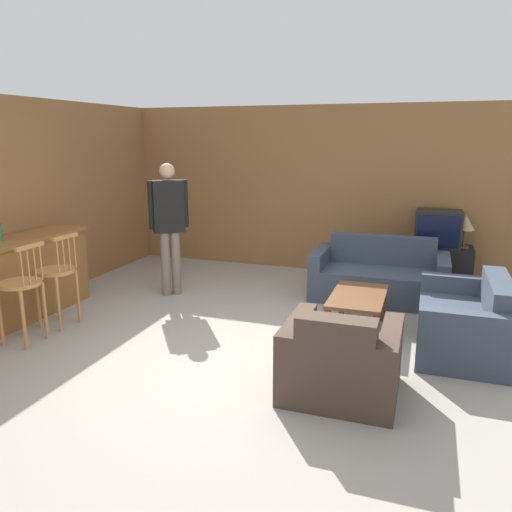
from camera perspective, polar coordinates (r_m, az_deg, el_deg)
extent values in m
plane|color=gray|center=(4.90, -1.34, -12.10)|extent=(24.00, 24.00, 0.00)
cube|color=olive|center=(8.02, 7.88, 7.50)|extent=(9.40, 0.08, 2.60)
cube|color=olive|center=(7.34, -22.17, 6.09)|extent=(0.08, 8.69, 2.60)
cylinder|color=#B77F42|center=(5.69, -25.41, -2.85)|extent=(0.43, 0.43, 0.04)
cylinder|color=#B77F42|center=(5.99, -25.12, -5.38)|extent=(0.04, 0.04, 0.62)
cylinder|color=#B77F42|center=(5.79, -27.19, -6.22)|extent=(0.04, 0.04, 0.62)
cylinder|color=#B77F42|center=(5.78, -22.96, -5.80)|extent=(0.04, 0.04, 0.62)
cylinder|color=#B77F42|center=(5.58, -25.03, -6.70)|extent=(0.04, 0.04, 0.62)
cylinder|color=#B77F42|center=(5.60, -23.36, -0.74)|extent=(0.02, 0.02, 0.36)
cylinder|color=#B77F42|center=(5.54, -23.95, -0.95)|extent=(0.02, 0.02, 0.36)
cylinder|color=#B77F42|center=(5.48, -24.56, -1.16)|extent=(0.02, 0.02, 0.36)
cylinder|color=#B77F42|center=(5.42, -25.18, -1.37)|extent=(0.02, 0.02, 0.36)
cube|color=#B77F42|center=(5.47, -24.45, 0.99)|extent=(0.04, 0.37, 0.04)
cylinder|color=#B77F42|center=(6.06, -21.94, -1.57)|extent=(0.46, 0.46, 0.04)
cylinder|color=#B77F42|center=(6.36, -21.70, -4.00)|extent=(0.04, 0.04, 0.62)
cylinder|color=#B77F42|center=(6.16, -23.65, -4.73)|extent=(0.04, 0.04, 0.62)
cylinder|color=#B77F42|center=(6.15, -19.68, -4.39)|extent=(0.04, 0.04, 0.62)
cylinder|color=#B77F42|center=(5.95, -21.63, -5.16)|extent=(0.04, 0.04, 0.62)
cylinder|color=#B77F42|center=(5.98, -19.99, 0.39)|extent=(0.02, 0.02, 0.36)
cylinder|color=#B77F42|center=(5.92, -20.55, 0.22)|extent=(0.02, 0.02, 0.36)
cylinder|color=#B77F42|center=(5.86, -21.12, 0.04)|extent=(0.02, 0.02, 0.36)
cylinder|color=#B77F42|center=(5.80, -21.70, -0.14)|extent=(0.02, 0.02, 0.36)
cube|color=#B77F42|center=(5.85, -21.00, 2.05)|extent=(0.06, 0.37, 0.04)
cube|color=#384251|center=(6.85, 13.81, -3.13)|extent=(1.42, 0.91, 0.41)
cube|color=#384251|center=(7.09, 14.26, 0.73)|extent=(1.42, 0.22, 0.39)
cube|color=#384251|center=(6.93, 7.37, -1.74)|extent=(0.16, 0.91, 0.62)
cube|color=#384251|center=(6.81, 20.48, -2.77)|extent=(0.16, 0.91, 0.62)
cube|color=#423328|center=(4.36, 9.68, -12.71)|extent=(0.61, 0.86, 0.41)
cube|color=#423328|center=(3.91, 9.11, -9.57)|extent=(0.61, 0.22, 0.37)
cube|color=#423328|center=(4.28, 14.96, -11.99)|extent=(0.16, 0.86, 0.61)
cube|color=#423328|center=(4.38, 4.65, -10.92)|extent=(0.16, 0.86, 0.61)
cube|color=#384251|center=(5.52, 22.36, -7.83)|extent=(0.83, 1.10, 0.41)
cube|color=#384251|center=(5.43, 25.96, -4.24)|extent=(0.22, 1.10, 0.36)
cube|color=#384251|center=(6.08, 22.16, -4.89)|extent=(0.83, 0.16, 0.61)
cube|color=#384251|center=(4.90, 22.82, -9.32)|extent=(0.83, 0.16, 0.61)
cube|color=brown|center=(5.60, 11.60, -4.51)|extent=(0.57, 1.01, 0.04)
cube|color=brown|center=(5.27, 8.11, -8.00)|extent=(0.06, 0.06, 0.40)
cube|color=brown|center=(5.21, 13.51, -8.51)|extent=(0.06, 0.06, 0.40)
cube|color=brown|center=(6.14, 9.80, -4.94)|extent=(0.06, 0.06, 0.40)
cube|color=brown|center=(6.08, 14.41, -5.34)|extent=(0.06, 0.06, 0.40)
cube|color=black|center=(7.68, 19.75, -1.06)|extent=(1.00, 0.50, 0.59)
cube|color=black|center=(7.57, 20.08, 2.99)|extent=(0.63, 0.51, 0.52)
cube|color=black|center=(7.32, 20.10, 2.66)|extent=(0.56, 0.01, 0.45)
cylinder|color=brown|center=(7.63, 22.58, 0.98)|extent=(0.16, 0.16, 0.02)
cylinder|color=brown|center=(7.61, 22.67, 1.93)|extent=(0.03, 0.03, 0.23)
cone|color=tan|center=(7.57, 22.82, 3.58)|extent=(0.25, 0.25, 0.21)
cylinder|color=#756B5B|center=(6.90, -9.13, -0.79)|extent=(0.13, 0.13, 0.87)
cylinder|color=#756B5B|center=(6.88, -10.30, -0.89)|extent=(0.13, 0.13, 0.87)
cube|color=black|center=(6.74, -9.97, 5.61)|extent=(0.42, 0.38, 0.69)
cylinder|color=black|center=(6.78, -8.11, 5.95)|extent=(0.08, 0.08, 0.63)
cylinder|color=black|center=(6.71, -11.88, 5.72)|extent=(0.08, 0.08, 0.63)
sphere|color=tan|center=(6.70, -10.14, 9.55)|extent=(0.20, 0.20, 0.20)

